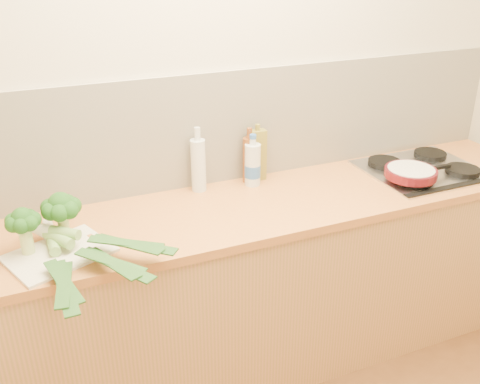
% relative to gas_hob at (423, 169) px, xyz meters
% --- Properties ---
extents(room_shell, '(3.50, 3.50, 3.50)m').
position_rel_gas_hob_xyz_m(room_shell, '(-1.02, 0.29, 0.26)').
color(room_shell, beige).
rests_on(room_shell, ground).
extents(counter, '(3.20, 0.62, 0.90)m').
position_rel_gas_hob_xyz_m(counter, '(-1.02, 0.00, -0.46)').
color(counter, '#BA7D4D').
rests_on(counter, ground).
extents(gas_hob, '(0.58, 0.50, 0.04)m').
position_rel_gas_hob_xyz_m(gas_hob, '(0.00, 0.00, 0.00)').
color(gas_hob, silver).
rests_on(gas_hob, counter).
extents(chopping_board, '(0.44, 0.38, 0.01)m').
position_rel_gas_hob_xyz_m(chopping_board, '(-1.81, -0.11, -0.01)').
color(chopping_board, beige).
rests_on(chopping_board, counter).
extents(broccoli_left, '(0.13, 0.13, 0.19)m').
position_rel_gas_hob_xyz_m(broccoli_left, '(-1.91, -0.06, 0.13)').
color(broccoli_left, '#B2C573').
rests_on(broccoli_left, chopping_board).
extents(broccoli_right, '(0.15, 0.16, 0.20)m').
position_rel_gas_hob_xyz_m(broccoli_right, '(-1.77, -0.00, 0.13)').
color(broccoli_right, '#B2C573').
rests_on(broccoli_right, chopping_board).
extents(leek_front, '(0.11, 0.67, 0.04)m').
position_rel_gas_hob_xyz_m(leek_front, '(-1.82, -0.15, 0.02)').
color(leek_front, white).
rests_on(leek_front, chopping_board).
extents(leek_mid, '(0.39, 0.59, 0.04)m').
position_rel_gas_hob_xyz_m(leek_mid, '(-1.76, -0.14, 0.04)').
color(leek_mid, white).
rests_on(leek_mid, chopping_board).
extents(leek_back, '(0.49, 0.44, 0.04)m').
position_rel_gas_hob_xyz_m(leek_back, '(-1.71, -0.13, 0.06)').
color(leek_back, white).
rests_on(leek_back, chopping_board).
extents(skillet, '(0.37, 0.25, 0.04)m').
position_rel_gas_hob_xyz_m(skillet, '(-0.16, -0.10, 0.05)').
color(skillet, '#4F0D14').
rests_on(skillet, gas_hob).
extents(oil_tin, '(0.08, 0.05, 0.28)m').
position_rel_gas_hob_xyz_m(oil_tin, '(-0.83, 0.24, 0.12)').
color(oil_tin, olive).
rests_on(oil_tin, counter).
extents(glass_bottle, '(0.07, 0.07, 0.31)m').
position_rel_gas_hob_xyz_m(glass_bottle, '(-1.13, 0.24, 0.12)').
color(glass_bottle, silver).
rests_on(glass_bottle, counter).
extents(amber_bottle, '(0.06, 0.06, 0.27)m').
position_rel_gas_hob_xyz_m(amber_bottle, '(-0.87, 0.24, 0.10)').
color(amber_bottle, brown).
rests_on(amber_bottle, counter).
extents(water_bottle, '(0.08, 0.08, 0.24)m').
position_rel_gas_hob_xyz_m(water_bottle, '(-0.87, 0.20, 0.08)').
color(water_bottle, silver).
rests_on(water_bottle, counter).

